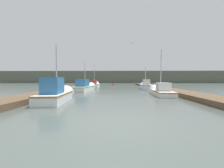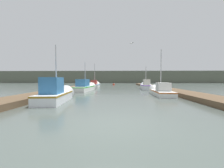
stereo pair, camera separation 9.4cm
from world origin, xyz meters
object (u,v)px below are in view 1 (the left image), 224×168
object	(u,v)px
channel_buoy	(113,84)
fishing_boat_4	(95,85)
seagull_lead	(131,43)
fishing_boat_0	(57,94)
mooring_piling_0	(79,85)
fishing_boat_2	(85,87)
mooring_piling_1	(148,85)
fishing_boat_1	(160,91)
fishing_boat_3	(145,86)

from	to	relation	value
channel_buoy	fishing_boat_4	bearing A→B (deg)	-109.21
channel_buoy	seagull_lead	bearing A→B (deg)	-82.58
fishing_boat_0	mooring_piling_0	world-z (taller)	fishing_boat_0
fishing_boat_2	mooring_piling_1	size ratio (longest dim) A/B	6.21
mooring_piling_1	seagull_lead	world-z (taller)	seagull_lead
fishing_boat_2	mooring_piling_1	distance (m)	10.93
fishing_boat_1	channel_buoy	world-z (taller)	fishing_boat_1
fishing_boat_3	fishing_boat_4	xyz separation A→B (m)	(-8.56, 5.00, -0.06)
fishing_boat_3	channel_buoy	xyz separation A→B (m)	(-5.25, 14.52, -0.33)
fishing_boat_0	channel_buoy	size ratio (longest dim) A/B	5.11
fishing_boat_3	mooring_piling_0	bearing A→B (deg)	-167.04
fishing_boat_3	channel_buoy	size ratio (longest dim) A/B	5.97
fishing_boat_0	mooring_piling_1	world-z (taller)	fishing_boat_0
fishing_boat_2	channel_buoy	xyz separation A→B (m)	(3.28, 18.18, -0.35)
fishing_boat_4	mooring_piling_1	bearing A→B (deg)	-17.86
fishing_boat_3	mooring_piling_1	world-z (taller)	fishing_boat_3
fishing_boat_1	channel_buoy	xyz separation A→B (m)	(-4.99, 23.07, -0.21)
fishing_boat_2	channel_buoy	world-z (taller)	fishing_boat_2
fishing_boat_3	mooring_piling_1	xyz separation A→B (m)	(0.78, 2.06, 0.04)
fishing_boat_3	fishing_boat_1	bearing A→B (deg)	-86.69
fishing_boat_0	mooring_piling_0	distance (m)	11.54
fishing_boat_4	seagull_lead	bearing A→B (deg)	-60.33
mooring_piling_0	seagull_lead	xyz separation A→B (m)	(7.22, -3.78, 5.08)
fishing_boat_2	fishing_boat_3	bearing A→B (deg)	27.52
fishing_boat_1	channel_buoy	distance (m)	23.60
fishing_boat_4	seagull_lead	size ratio (longest dim) A/B	9.78
fishing_boat_2	fishing_boat_4	distance (m)	8.67
mooring_piling_0	seagull_lead	bearing A→B (deg)	-27.66
fishing_boat_4	fishing_boat_2	bearing A→B (deg)	-90.12
mooring_piling_1	fishing_boat_3	bearing A→B (deg)	-110.69
fishing_boat_2	fishing_boat_4	world-z (taller)	fishing_boat_4
fishing_boat_0	fishing_boat_3	distance (m)	15.44
fishing_boat_2	fishing_boat_3	size ratio (longest dim) A/B	1.05
fishing_boat_1	seagull_lead	world-z (taller)	seagull_lead
fishing_boat_1	fishing_boat_4	size ratio (longest dim) A/B	1.12
seagull_lead	fishing_boat_2	bearing A→B (deg)	25.52
fishing_boat_0	fishing_boat_4	bearing A→B (deg)	84.67
fishing_boat_4	fishing_boat_0	bearing A→B (deg)	-90.42
fishing_boat_0	fishing_boat_1	size ratio (longest dim) A/B	0.94
fishing_boat_4	channel_buoy	distance (m)	10.08
fishing_boat_3	mooring_piling_0	size ratio (longest dim) A/B	4.45
fishing_boat_4	mooring_piling_1	size ratio (longest dim) A/B	4.78
channel_buoy	fishing_boat_2	bearing A→B (deg)	-100.22
fishing_boat_3	channel_buoy	world-z (taller)	fishing_boat_3
fishing_boat_0	fishing_boat_1	distance (m)	9.36
fishing_boat_3	seagull_lead	size ratio (longest dim) A/B	12.09
fishing_boat_3	seagull_lead	distance (m)	7.86
fishing_boat_1	fishing_boat_0	bearing A→B (deg)	-150.08
fishing_boat_1	mooring_piling_1	bearing A→B (deg)	87.05
fishing_boat_3	mooring_piling_0	distance (m)	10.00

